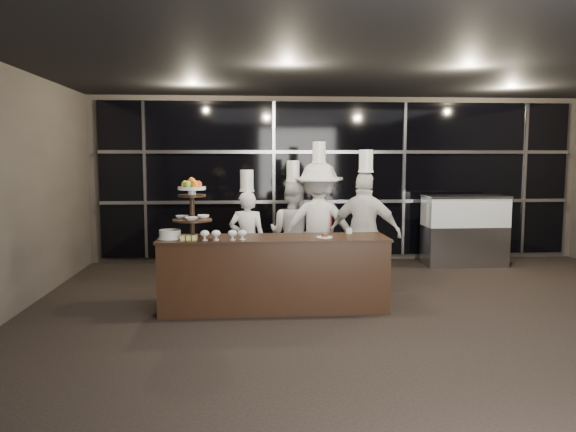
{
  "coord_description": "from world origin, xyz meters",
  "views": [
    {
      "loc": [
        -1.7,
        -5.24,
        1.91
      ],
      "look_at": [
        -1.16,
        1.96,
        1.15
      ],
      "focal_mm": 35.0,
      "sensor_mm": 36.0,
      "label": 1
    }
  ],
  "objects": [
    {
      "name": "display_case",
      "position": [
        2.13,
        4.3,
        0.69
      ],
      "size": [
        1.43,
        0.62,
        1.24
      ],
      "color": "#A5A5AA",
      "rests_on": "ground"
    },
    {
      "name": "room",
      "position": [
        0.0,
        0.0,
        1.5
      ],
      "size": [
        10.0,
        10.0,
        10.0
      ],
      "color": "black",
      "rests_on": "ground"
    },
    {
      "name": "display_stand",
      "position": [
        -2.36,
        1.66,
        1.34
      ],
      "size": [
        0.48,
        0.48,
        0.74
      ],
      "color": "black",
      "rests_on": "buffet_counter"
    },
    {
      "name": "chef_b",
      "position": [
        -1.02,
        2.92,
        0.8
      ],
      "size": [
        0.95,
        0.89,
        1.86
      ],
      "color": "silver",
      "rests_on": "ground"
    },
    {
      "name": "chef_cup",
      "position": [
        -0.37,
        1.91,
        0.96
      ],
      "size": [
        0.08,
        0.08,
        0.07
      ],
      "primitive_type": "cylinder",
      "color": "white",
      "rests_on": "buffet_counter"
    },
    {
      "name": "chef_d",
      "position": [
        -0.06,
        2.38,
        0.87
      ],
      "size": [
        1.08,
        0.79,
        2.01
      ],
      "color": "silver",
      "rests_on": "ground"
    },
    {
      "name": "small_plate",
      "position": [
        -0.74,
        1.56,
        0.94
      ],
      "size": [
        0.2,
        0.2,
        0.05
      ],
      "color": "white",
      "rests_on": "buffet_counter"
    },
    {
      "name": "buffet_counter",
      "position": [
        -1.36,
        1.66,
        0.47
      ],
      "size": [
        2.84,
        0.74,
        0.92
      ],
      "color": "black",
      "rests_on": "ground"
    },
    {
      "name": "pastry_squares",
      "position": [
        -2.39,
        1.49,
        0.95
      ],
      "size": [
        0.19,
        0.13,
        0.05
      ],
      "color": "#E0D26D",
      "rests_on": "buffet_counter"
    },
    {
      "name": "chef_c",
      "position": [
        -0.66,
        2.73,
        0.92
      ],
      "size": [
        1.28,
        0.87,
        2.13
      ],
      "color": "silver",
      "rests_on": "ground"
    },
    {
      "name": "compotes",
      "position": [
        -1.97,
        1.44,
        1.0
      ],
      "size": [
        0.56,
        0.11,
        0.12
      ],
      "color": "silver",
      "rests_on": "buffet_counter"
    },
    {
      "name": "window_wall",
      "position": [
        0.0,
        4.94,
        1.5
      ],
      "size": [
        8.6,
        0.1,
        2.8
      ],
      "color": "black",
      "rests_on": "ground"
    },
    {
      "name": "layer_cake",
      "position": [
        -2.63,
        1.61,
        0.97
      ],
      "size": [
        0.3,
        0.3,
        0.11
      ],
      "color": "white",
      "rests_on": "buffet_counter"
    },
    {
      "name": "chef_a",
      "position": [
        -1.69,
        2.73,
        0.75
      ],
      "size": [
        0.57,
        0.41,
        1.73
      ],
      "color": "white",
      "rests_on": "ground"
    }
  ]
}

